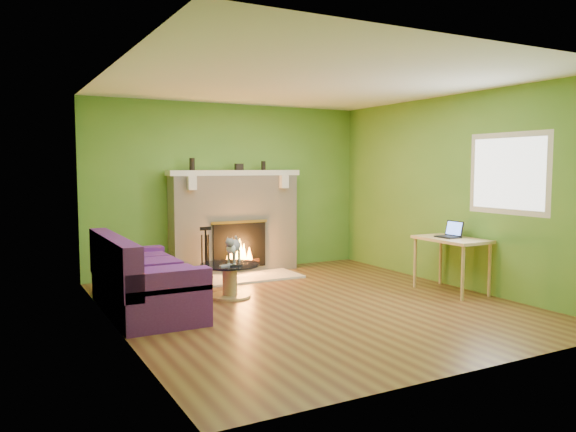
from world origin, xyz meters
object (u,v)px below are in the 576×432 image
object	(u,v)px
sofa	(141,282)
coffee_table	(230,278)
desk	(452,245)
cat	(234,249)

from	to	relation	value
sofa	coffee_table	bearing A→B (deg)	8.47
sofa	desk	distance (m)	3.93
coffee_table	cat	bearing A→B (deg)	32.01
coffee_table	sofa	bearing A→B (deg)	-171.53
desk	sofa	bearing A→B (deg)	166.29
sofa	coffee_table	distance (m)	1.17
desk	cat	distance (m)	2.82
desk	cat	xyz separation A→B (m)	(-2.58, 1.15, -0.03)
cat	coffee_table	bearing A→B (deg)	-112.58
sofa	coffee_table	size ratio (longest dim) A/B	2.62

